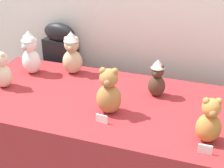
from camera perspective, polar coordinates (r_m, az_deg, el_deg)
display_table at (r=2.32m, az=0.00°, el=-10.60°), size 1.95×0.87×0.72m
instrument_case at (r=2.91m, az=-8.37°, el=0.83°), size 0.29×0.16×1.00m
teddy_bear_caramel at (r=1.94m, az=-0.55°, el=-1.41°), size 0.17×0.15×0.29m
teddy_bear_cream at (r=2.36m, az=-18.20°, el=2.19°), size 0.15×0.14×0.26m
teddy_bear_ginger at (r=1.77m, az=16.20°, el=-6.13°), size 0.15×0.14×0.25m
teddy_bear_sand at (r=2.44m, az=-6.80°, el=5.21°), size 0.17×0.16×0.32m
teddy_bear_snow at (r=2.50m, az=-13.69°, el=5.17°), size 0.18×0.16×0.32m
teddy_bear_cocoa at (r=2.14m, az=7.63°, el=0.95°), size 0.12×0.11×0.25m
name_card_front_left at (r=1.90m, az=-1.75°, el=-5.93°), size 0.07×0.02×0.05m
name_card_front_middle at (r=1.73m, az=15.51°, el=-10.61°), size 0.07×0.01×0.05m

